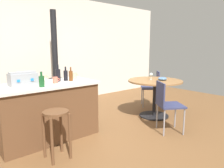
# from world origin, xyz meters

# --- Properties ---
(ground_plane) EXTENTS (8.80, 8.80, 0.00)m
(ground_plane) POSITION_xyz_m (0.00, 0.00, 0.00)
(ground_plane) COLOR brown
(back_wall) EXTENTS (8.00, 0.10, 2.70)m
(back_wall) POSITION_xyz_m (0.00, 2.58, 1.35)
(back_wall) COLOR beige
(back_wall) RESTS_ON ground_plane
(kitchen_island) EXTENTS (1.53, 0.78, 0.88)m
(kitchen_island) POSITION_xyz_m (-0.78, 0.59, 0.44)
(kitchen_island) COLOR brown
(kitchen_island) RESTS_ON ground_plane
(wooden_stool) EXTENTS (0.33, 0.33, 0.64)m
(wooden_stool) POSITION_xyz_m (-0.95, -0.09, 0.46)
(wooden_stool) COLOR brown
(wooden_stool) RESTS_ON ground_plane
(dining_table) EXTENTS (1.10, 1.10, 0.77)m
(dining_table) POSITION_xyz_m (1.36, 0.17, 0.59)
(dining_table) COLOR black
(dining_table) RESTS_ON ground_plane
(folding_chair_near) EXTENTS (0.55, 0.55, 0.86)m
(folding_chair_near) POSITION_xyz_m (0.85, -0.48, 0.51)
(folding_chair_near) COLOR navy
(folding_chair_near) RESTS_ON ground_plane
(folding_chair_far) EXTENTS (0.57, 0.57, 0.86)m
(folding_chair_far) POSITION_xyz_m (1.94, 0.69, 0.51)
(folding_chair_far) COLOR navy
(folding_chair_far) RESTS_ON ground_plane
(wood_stove) EXTENTS (0.44, 0.45, 2.24)m
(wood_stove) POSITION_xyz_m (0.04, 1.98, 0.54)
(wood_stove) COLOR black
(wood_stove) RESTS_ON ground_plane
(toolbox) EXTENTS (0.38, 0.23, 0.20)m
(toolbox) POSITION_xyz_m (-1.10, 0.65, 0.98)
(toolbox) COLOR gray
(toolbox) RESTS_ON kitchen_island
(bottle_0) EXTENTS (0.08, 0.08, 0.27)m
(bottle_0) POSITION_xyz_m (-0.54, 0.65, 0.99)
(bottle_0) COLOR black
(bottle_0) RESTS_ON kitchen_island
(bottle_1) EXTENTS (0.08, 0.08, 0.21)m
(bottle_1) POSITION_xyz_m (-0.94, 0.35, 0.97)
(bottle_1) COLOR #194C23
(bottle_1) RESTS_ON kitchen_island
(bottle_2) EXTENTS (0.07, 0.07, 0.23)m
(bottle_2) POSITION_xyz_m (-0.42, 0.63, 0.97)
(bottle_2) COLOR black
(bottle_2) RESTS_ON kitchen_island
(bottle_3) EXTENTS (0.06, 0.06, 0.23)m
(bottle_3) POSITION_xyz_m (-0.36, 0.56, 0.97)
(bottle_3) COLOR #603314
(bottle_3) RESTS_ON kitchen_island
(cup_0) EXTENTS (0.13, 0.09, 0.11)m
(cup_0) POSITION_xyz_m (-0.20, 0.74, 0.94)
(cup_0) COLOR tan
(cup_0) RESTS_ON kitchen_island
(cup_1) EXTENTS (0.12, 0.08, 0.10)m
(cup_1) POSITION_xyz_m (-0.70, 0.82, 0.93)
(cup_1) COLOR tan
(cup_1) RESTS_ON kitchen_island
(cup_2) EXTENTS (0.12, 0.08, 0.10)m
(cup_2) POSITION_xyz_m (-0.85, 0.47, 0.93)
(cup_2) COLOR white
(cup_2) RESTS_ON kitchen_island
(cup_3) EXTENTS (0.11, 0.08, 0.10)m
(cup_3) POSITION_xyz_m (-0.66, 0.51, 0.93)
(cup_3) COLOR #DB6651
(cup_3) RESTS_ON kitchen_island
(wine_glass) EXTENTS (0.07, 0.07, 0.14)m
(wine_glass) POSITION_xyz_m (1.34, 0.26, 0.87)
(wine_glass) COLOR silver
(wine_glass) RESTS_ON dining_table
(serving_bowl) EXTENTS (0.18, 0.18, 0.07)m
(serving_bowl) POSITION_xyz_m (1.45, 0.06, 0.80)
(serving_bowl) COLOR #4C7099
(serving_bowl) RESTS_ON dining_table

